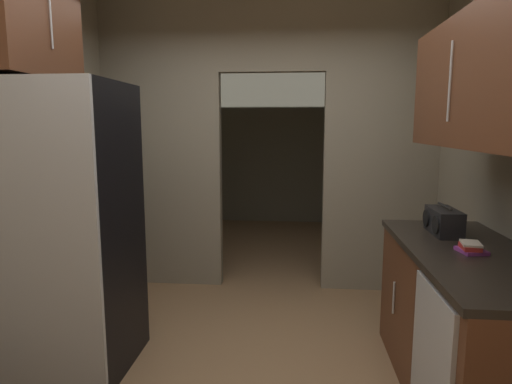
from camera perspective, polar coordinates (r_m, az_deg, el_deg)
name	(u,v)px	position (r m, az deg, el deg)	size (l,w,h in m)	color
kitchen_partition	(265,135)	(4.29, 1.23, 7.48)	(3.25, 0.12, 2.83)	gray
adjoining_room_shell	(276,139)	(6.34, 2.67, 6.88)	(3.25, 3.10, 2.83)	gray
refrigerator	(67,230)	(3.11, -23.50, -4.53)	(0.78, 0.78, 1.89)	black
lower_cabinet_run	(466,328)	(2.91, 25.78, -15.65)	(0.69, 1.63, 0.91)	brown
dishwasher	(430,374)	(2.44, 21.83, -21.16)	(0.02, 0.56, 0.85)	#B7BABC
upper_cabinet_counterside	(485,81)	(2.68, 27.77, 12.67)	(0.36, 1.46, 0.70)	brown
upper_cabinet_fridgeside	(22,5)	(3.33, -28.21, 20.70)	(0.36, 0.86, 0.90)	brown
boombox	(443,221)	(3.10, 23.27, -3.55)	(0.17, 0.35, 0.19)	black
book_stack	(471,248)	(2.73, 26.26, -6.57)	(0.15, 0.17, 0.06)	#8C3893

